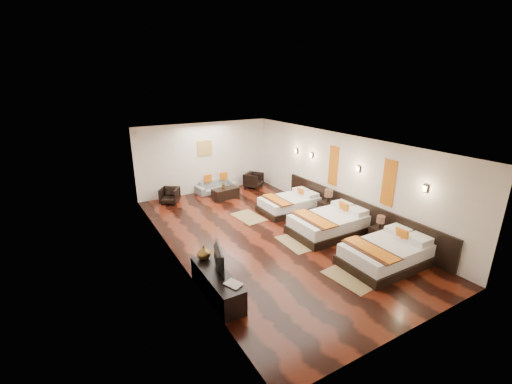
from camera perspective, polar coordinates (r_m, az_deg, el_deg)
floor at (r=10.16m, az=1.89°, el=-7.20°), size 5.50×9.50×0.01m
ceiling at (r=9.29m, az=2.08°, el=8.54°), size 5.50×9.50×0.01m
back_wall at (r=13.74m, az=-8.63°, el=5.71°), size 5.50×0.01×2.80m
left_wall at (r=8.58m, az=-13.81°, el=-2.59°), size 0.01×9.50×2.80m
right_wall at (r=11.28m, az=13.92°, el=2.52°), size 0.01×9.50×2.80m
headboard_panel at (r=11.02m, az=16.24°, el=-3.29°), size 0.08×6.60×0.90m
bed_near at (r=9.14m, az=21.22°, el=-9.63°), size 2.23×1.40×0.85m
bed_mid at (r=10.39m, az=12.40°, el=-5.20°), size 2.33×1.47×0.89m
bed_far at (r=11.87m, az=5.74°, el=-1.99°), size 2.03×1.27×0.77m
nightstand_a at (r=10.17m, az=20.03°, el=-6.58°), size 0.41×0.41×0.82m
nightstand_b at (r=11.49m, az=11.99°, el=-2.60°), size 0.50×0.50×0.98m
jute_mat_near at (r=8.42m, az=15.56°, el=-13.81°), size 0.87×1.27×0.01m
jute_mat_mid at (r=9.75m, az=6.86°, el=-8.46°), size 0.78×1.22×0.01m
jute_mat_far at (r=11.38m, az=-1.27°, el=-4.23°), size 0.85×1.26×0.01m
tv_console at (r=7.48m, az=-6.60°, el=-15.22°), size 0.50×1.80×0.55m
tv at (r=7.32m, az=-6.85°, el=-11.08°), size 0.36×0.91×0.53m
book at (r=6.85m, az=-4.56°, el=-15.71°), size 0.37×0.41×0.03m
figurine at (r=7.80m, az=-8.81°, el=-10.01°), size 0.32×0.32×0.33m
sofa at (r=13.89m, az=-6.73°, el=0.97°), size 1.69×0.79×0.48m
armchair_left at (r=12.96m, az=-14.35°, el=-0.56°), size 0.89×0.89×0.59m
armchair_right at (r=14.36m, az=-0.40°, el=2.01°), size 0.95×0.95×0.63m
coffee_table at (r=13.13m, az=-5.17°, el=-0.21°), size 1.05×0.60×0.40m
table_plant at (r=13.08m, az=-5.50°, el=1.22°), size 0.29×0.27×0.26m
orange_panel_a at (r=9.97m, az=21.47°, el=1.44°), size 0.04×0.40×1.30m
orange_panel_b at (r=11.40m, az=12.93°, el=4.32°), size 0.04×0.40×1.30m
sconce_near at (r=9.30m, az=26.69°, el=0.52°), size 0.07×0.12×0.18m
sconce_mid at (r=10.60m, az=16.90°, el=3.75°), size 0.07×0.12×0.18m
sconce_far at (r=12.15m, az=9.38°, el=6.15°), size 0.07×0.12×0.18m
sconce_lounge at (r=12.84m, az=6.84°, el=6.93°), size 0.07×0.12×0.18m
gold_artwork at (r=13.64m, az=-8.68°, el=7.33°), size 0.60×0.04×0.60m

